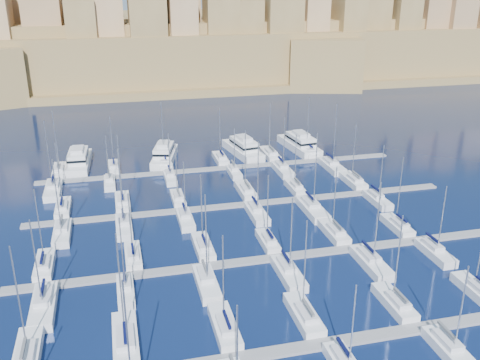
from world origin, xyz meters
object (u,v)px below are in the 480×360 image
object	(u,v)px
motor_yacht_a	(79,160)
motor_yacht_b	(164,154)
sailboat_2	(225,327)
sailboat_4	(395,303)
motor_yacht_d	(300,143)
motor_yacht_c	(243,148)
sailboat_0	(27,355)

from	to	relation	value
motor_yacht_a	motor_yacht_b	size ratio (longest dim) A/B	1.02
motor_yacht_a	motor_yacht_b	world-z (taller)	same
sailboat_2	sailboat_4	distance (m)	23.77
motor_yacht_a	motor_yacht_d	distance (m)	55.50
motor_yacht_c	sailboat_4	bearing A→B (deg)	-86.89
sailboat_2	sailboat_4	xyz separation A→B (m)	(23.77, -0.28, -0.00)
sailboat_4	motor_yacht_c	distance (m)	70.23
motor_yacht_b	motor_yacht_c	xyz separation A→B (m)	(20.03, 0.41, -0.00)
sailboat_4	motor_yacht_c	xyz separation A→B (m)	(-3.81, 70.12, 0.99)
motor_yacht_d	sailboat_0	bearing A→B (deg)	-130.14
motor_yacht_a	sailboat_0	bearing A→B (deg)	-92.90
motor_yacht_a	motor_yacht_d	world-z (taller)	same
motor_yacht_b	motor_yacht_a	bearing A→B (deg)	178.93
motor_yacht_a	motor_yacht_b	xyz separation A→B (m)	(20.21, -0.38, 0.00)
motor_yacht_b	motor_yacht_d	bearing A→B (deg)	1.20
sailboat_0	motor_yacht_a	xyz separation A→B (m)	(3.53, 69.65, 0.97)
sailboat_4	motor_yacht_c	bearing A→B (deg)	93.11
motor_yacht_a	motor_yacht_b	bearing A→B (deg)	-1.07
sailboat_2	motor_yacht_b	bearing A→B (deg)	90.05
sailboat_4	motor_yacht_a	size ratio (longest dim) A/B	0.84
sailboat_4	sailboat_2	bearing A→B (deg)	179.32
sailboat_2	motor_yacht_c	distance (m)	72.64
sailboat_2	motor_yacht_d	size ratio (longest dim) A/B	0.78
sailboat_2	motor_yacht_b	xyz separation A→B (m)	(-0.06, 69.43, 0.98)
motor_yacht_c	sailboat_0	bearing A→B (deg)	-122.14
motor_yacht_c	motor_yacht_d	size ratio (longest dim) A/B	0.97
sailboat_4	motor_yacht_a	bearing A→B (deg)	122.14
sailboat_0	motor_yacht_c	bearing A→B (deg)	57.86
sailboat_0	sailboat_4	xyz separation A→B (m)	(47.57, -0.44, -0.02)
sailboat_2	sailboat_4	bearing A→B (deg)	-0.68
sailboat_0	motor_yacht_d	size ratio (longest dim) A/B	0.87
sailboat_0	sailboat_4	size ratio (longest dim) A/B	1.09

